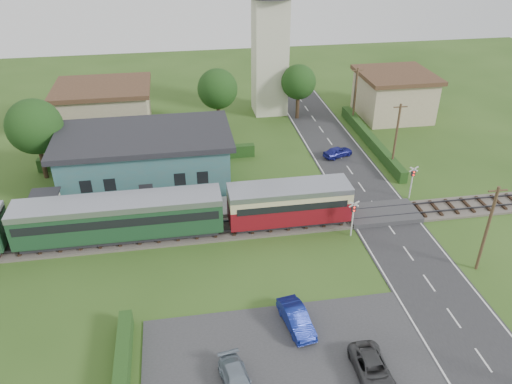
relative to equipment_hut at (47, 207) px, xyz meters
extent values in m
plane|color=#2D4C19|center=(18.00, -5.20, -1.75)|extent=(120.00, 120.00, 0.00)
cube|color=#4C443D|center=(18.00, -3.20, -1.65)|extent=(76.00, 3.20, 0.20)
cube|color=#3F3F47|center=(18.00, -3.92, -1.33)|extent=(76.00, 0.08, 0.15)
cube|color=#3F3F47|center=(18.00, -2.48, -1.33)|extent=(76.00, 0.08, 0.15)
cube|color=#28282B|center=(28.00, -5.20, -1.72)|extent=(6.00, 70.00, 0.05)
cube|color=#333335|center=(16.50, -17.20, -1.71)|extent=(17.00, 9.00, 0.08)
cube|color=#333335|center=(28.00, -3.20, -1.52)|extent=(6.20, 3.40, 0.45)
cube|color=gray|center=(8.00, 0.00, -1.52)|extent=(30.00, 3.00, 0.45)
cube|color=beige|center=(0.00, 0.00, -0.10)|extent=(2.00, 2.00, 2.40)
cube|color=#232328|center=(0.00, 0.00, 1.18)|extent=(2.30, 2.30, 0.15)
cube|color=#326E73|center=(8.00, 5.80, 0.65)|extent=(15.00, 8.00, 4.80)
cube|color=#232328|center=(8.00, 5.80, 3.30)|extent=(16.00, 9.00, 0.50)
cube|color=#232328|center=(8.00, 1.86, -0.65)|extent=(1.20, 0.12, 2.20)
cube|color=black|center=(3.00, 1.86, 0.65)|extent=(1.00, 0.12, 1.20)
cube|color=black|center=(5.00, 1.86, 0.65)|extent=(1.00, 0.12, 1.20)
cube|color=black|center=(11.00, 1.86, 0.65)|extent=(1.00, 0.12, 1.20)
cube|color=black|center=(13.00, 1.86, 0.65)|extent=(1.00, 0.12, 1.20)
cube|color=#232328|center=(19.73, -3.20, -1.16)|extent=(9.00, 2.20, 0.50)
cube|color=maroon|center=(19.73, -3.20, -0.16)|extent=(10.00, 2.80, 1.80)
cube|color=beige|center=(19.73, -3.20, 1.09)|extent=(10.00, 2.82, 0.90)
cube|color=black|center=(19.73, -3.20, 0.74)|extent=(9.00, 2.88, 0.60)
cube|color=#9397A4|center=(19.73, -3.20, 1.74)|extent=(10.00, 2.90, 0.45)
cube|color=#232328|center=(6.13, -3.20, -1.16)|extent=(15.20, 2.20, 0.50)
cube|color=#1B4026|center=(6.13, -3.20, 0.34)|extent=(16.00, 2.80, 2.60)
cube|color=black|center=(6.13, -3.20, 0.74)|extent=(15.40, 2.86, 0.70)
cube|color=#9397A4|center=(6.13, -3.20, 1.74)|extent=(16.00, 2.90, 0.50)
cube|color=beige|center=(23.00, 22.80, 5.25)|extent=(4.00, 4.00, 14.00)
cube|color=tan|center=(3.00, 19.80, 0.75)|extent=(10.00, 8.00, 5.00)
cube|color=#472D1E|center=(3.00, 19.80, 3.50)|extent=(10.80, 8.80, 0.50)
cube|color=tan|center=(38.00, 18.80, 0.75)|extent=(8.00, 8.00, 5.00)
cube|color=#472D1E|center=(38.00, 18.80, 3.50)|extent=(8.80, 8.80, 0.50)
cube|color=#193814|center=(7.00, -17.20, -1.15)|extent=(0.80, 9.00, 1.20)
cube|color=#193814|center=(32.20, 10.80, -1.15)|extent=(0.80, 18.00, 1.20)
cube|color=#193814|center=(8.00, 10.30, -1.10)|extent=(22.00, 0.80, 1.30)
cylinder|color=#332316|center=(-2.00, 8.80, 0.32)|extent=(0.44, 0.44, 4.12)
sphere|color=#143311|center=(-2.00, 8.80, 3.65)|extent=(5.20, 5.20, 5.20)
cylinder|color=#332316|center=(16.00, 17.80, 0.18)|extent=(0.44, 0.44, 3.85)
sphere|color=#143311|center=(16.00, 17.80, 3.29)|extent=(4.60, 4.60, 4.60)
cylinder|color=#332316|center=(26.00, 19.80, 0.04)|extent=(0.44, 0.44, 3.58)
sphere|color=#143311|center=(26.00, 19.80, 2.93)|extent=(4.20, 4.20, 4.20)
cylinder|color=#473321|center=(32.20, -11.20, 1.75)|extent=(0.22, 0.22, 7.00)
cube|color=#473321|center=(32.20, -11.20, 4.95)|extent=(1.40, 0.10, 0.10)
cylinder|color=#473321|center=(32.20, 4.80, 1.75)|extent=(0.22, 0.22, 7.00)
cube|color=#473321|center=(32.20, 4.80, 4.95)|extent=(1.40, 0.10, 0.10)
cylinder|color=#473321|center=(32.20, 16.80, 1.75)|extent=(0.22, 0.22, 7.00)
cube|color=#473321|center=(32.20, 16.80, 4.95)|extent=(1.40, 0.10, 0.10)
cylinder|color=silver|center=(24.40, -5.60, -0.25)|extent=(0.12, 0.12, 3.00)
cube|color=#232328|center=(24.40, -5.60, 0.85)|extent=(0.35, 0.18, 0.55)
sphere|color=#FF190C|center=(24.40, -5.72, 1.00)|extent=(0.14, 0.14, 0.14)
sphere|color=#FF190C|center=(24.40, -5.72, 0.70)|extent=(0.14, 0.14, 0.14)
cube|color=silver|center=(24.40, -5.60, 1.25)|extent=(0.84, 0.05, 0.55)
cube|color=silver|center=(24.40, -5.60, 1.25)|extent=(0.84, 0.05, 0.55)
cylinder|color=silver|center=(31.60, -0.80, -0.25)|extent=(0.12, 0.12, 3.00)
cube|color=#232328|center=(31.60, -0.80, 0.85)|extent=(0.35, 0.18, 0.55)
sphere|color=#FF190C|center=(31.60, -0.92, 1.00)|extent=(0.14, 0.14, 0.14)
sphere|color=#FF190C|center=(31.60, -0.92, 0.70)|extent=(0.14, 0.14, 0.14)
cube|color=silver|center=(31.60, -0.80, 1.25)|extent=(0.84, 0.05, 0.55)
cube|color=silver|center=(31.60, -0.80, 1.25)|extent=(0.84, 0.05, 0.55)
cylinder|color=#3F3F47|center=(-4.00, 14.80, 0.75)|extent=(0.14, 0.14, 5.00)
sphere|color=orange|center=(-4.00, 14.80, 3.25)|extent=(0.30, 0.30, 0.30)
cylinder|color=#3F3F47|center=(34.00, 21.80, 0.75)|extent=(0.14, 0.14, 5.00)
sphere|color=orange|center=(34.00, 21.80, 3.25)|extent=(0.30, 0.30, 0.30)
imported|color=navy|center=(27.70, 8.46, -1.14)|extent=(3.50, 2.37, 1.11)
imported|color=navy|center=(17.65, -14.70, -1.04)|extent=(1.93, 3.99, 1.26)
imported|color=#82909F|center=(13.32, -18.73, -1.14)|extent=(2.07, 3.86, 1.06)
imported|color=#39393B|center=(21.01, -19.24, -1.11)|extent=(1.90, 4.04, 1.12)
imported|color=gray|center=(15.77, 0.18, -0.54)|extent=(0.61, 0.46, 1.51)
imported|color=gray|center=(3.81, -0.79, -0.37)|extent=(0.82, 0.99, 1.86)
camera|label=1|loc=(11.33, -37.18, 21.86)|focal=35.00mm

